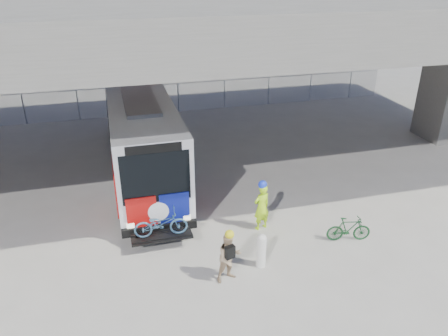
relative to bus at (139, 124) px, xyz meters
name	(u,v)px	position (x,y,z in m)	size (l,w,h in m)	color
ground	(206,207)	(2.00, -4.36, -2.11)	(160.00, 160.00, 0.00)	#9E9991
bus	(139,124)	(0.00, 0.00, 0.00)	(2.67, 12.90, 3.69)	silver
overpass	(181,19)	(2.00, -0.36, 4.44)	(40.00, 16.00, 7.95)	#605E59
chainlink_fence	(162,91)	(2.00, 7.64, -0.68)	(30.00, 0.06, 30.00)	gray
bollard	(261,249)	(2.85, -8.34, -1.48)	(0.30, 0.30, 1.17)	white
cyclist_hivis	(262,206)	(3.56, -6.32, -1.19)	(0.73, 0.58, 1.90)	#B8F91A
cyclist_tan	(229,257)	(1.72, -8.70, -1.29)	(0.89, 0.77, 1.74)	tan
bike_parked	(349,229)	(6.18, -7.81, -1.66)	(0.42, 1.50, 0.90)	#164420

